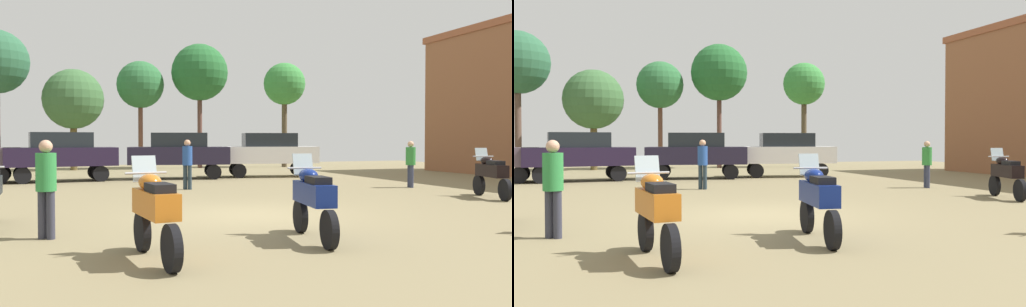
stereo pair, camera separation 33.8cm
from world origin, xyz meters
TOP-DOWN VIEW (x-y plane):
  - ground_plane at (0.00, 0.00)m, footprint 44.00×52.00m
  - motorcycle_2 at (-0.04, -3.28)m, footprint 0.66×2.20m
  - motorcycle_3 at (7.77, 0.98)m, footprint 0.86×2.17m
  - motorcycle_7 at (-2.81, -3.95)m, footprint 0.62×2.12m
  - car_1 at (0.78, 11.77)m, footprint 4.56×2.57m
  - car_4 at (4.94, 11.64)m, footprint 4.58×2.64m
  - car_5 at (-4.07, 11.80)m, footprint 4.45×2.19m
  - person_1 at (7.63, 4.65)m, footprint 0.40×0.40m
  - person_2 at (0.00, 6.61)m, footprint 0.48×0.48m
  - person_3 at (-4.29, -1.66)m, footprint 0.47×0.47m
  - tree_1 at (-7.36, 20.94)m, footprint 3.46×3.46m
  - tree_2 at (9.07, 19.65)m, footprint 2.61×2.61m
  - tree_4 at (-3.41, 20.26)m, footprint 3.33×3.33m
  - tree_5 at (3.80, 20.23)m, footprint 3.39×3.39m
  - tree_8 at (0.33, 20.65)m, footprint 2.75×2.75m

SIDE VIEW (x-z plane):
  - ground_plane at x=0.00m, z-range 0.00..0.02m
  - motorcycle_2 at x=-0.04m, z-range 0.01..1.46m
  - motorcycle_3 at x=7.77m, z-range 0.01..1.46m
  - motorcycle_7 at x=-2.81m, z-range 0.01..1.47m
  - person_1 at x=7.63m, z-range 0.15..1.81m
  - person_3 at x=-4.29m, z-range 0.16..1.86m
  - person_2 at x=0.00m, z-range 0.16..1.86m
  - car_1 at x=0.78m, z-range 0.19..2.19m
  - car_4 at x=4.94m, z-range 0.19..2.19m
  - car_5 at x=-4.07m, z-range 0.19..2.19m
  - tree_4 at x=-3.41m, z-range 1.14..6.77m
  - tree_8 at x=0.33m, z-range 1.76..8.06m
  - tree_2 at x=9.07m, z-range 1.88..8.36m
  - tree_5 at x=3.80m, z-range 2.01..9.45m
  - tree_1 at x=-7.36m, z-range 2.07..9.75m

